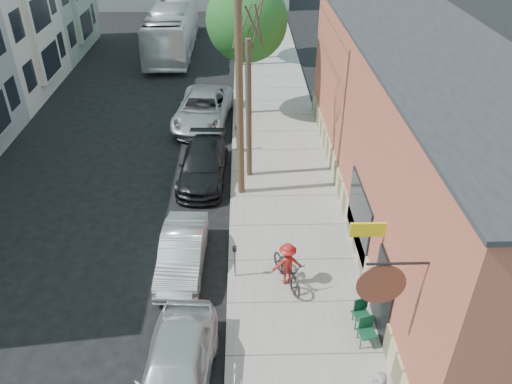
{
  "coord_description": "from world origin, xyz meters",
  "views": [
    {
      "loc": [
        2.63,
        -11.11,
        11.52
      ],
      "look_at": [
        3.01,
        4.23,
        1.5
      ],
      "focal_mm": 35.0,
      "sensor_mm": 36.0,
      "label": 1
    }
  ],
  "objects_px": {
    "patio_chair_a": "(361,314)",
    "car_0": "(176,371)",
    "utility_pole_near": "(237,69)",
    "car_2": "(203,165)",
    "tree_bare": "(249,112)",
    "patio_chair_b": "(367,332)",
    "car_1": "(182,252)",
    "cyclist": "(287,264)",
    "bus": "(173,27)",
    "parking_meter_near": "(235,256)",
    "parking_meter_far": "(237,134)",
    "car_3": "(203,109)",
    "tree_leafy_mid": "(247,21)"
  },
  "relations": [
    {
      "from": "patio_chair_a",
      "to": "car_0",
      "type": "distance_m",
      "value": 5.52
    },
    {
      "from": "utility_pole_near",
      "to": "patio_chair_a",
      "type": "relative_size",
      "value": 11.36
    },
    {
      "from": "car_2",
      "to": "patio_chair_a",
      "type": "bearing_deg",
      "value": -56.47
    },
    {
      "from": "tree_bare",
      "to": "patio_chair_b",
      "type": "relative_size",
      "value": 6.77
    },
    {
      "from": "utility_pole_near",
      "to": "car_1",
      "type": "bearing_deg",
      "value": -113.17
    },
    {
      "from": "cyclist",
      "to": "bus",
      "type": "relative_size",
      "value": 0.13
    },
    {
      "from": "parking_meter_near",
      "to": "parking_meter_far",
      "type": "distance_m",
      "value": 8.81
    },
    {
      "from": "parking_meter_near",
      "to": "utility_pole_near",
      "type": "relative_size",
      "value": 0.12
    },
    {
      "from": "cyclist",
      "to": "bus",
      "type": "bearing_deg",
      "value": -87.95
    },
    {
      "from": "cyclist",
      "to": "car_0",
      "type": "height_order",
      "value": "cyclist"
    },
    {
      "from": "patio_chair_a",
      "to": "car_2",
      "type": "xyz_separation_m",
      "value": [
        -5.16,
        8.63,
        0.1
      ]
    },
    {
      "from": "cyclist",
      "to": "car_2",
      "type": "height_order",
      "value": "cyclist"
    },
    {
      "from": "parking_meter_far",
      "to": "bus",
      "type": "xyz_separation_m",
      "value": [
        -4.8,
        16.2,
        0.72
      ]
    },
    {
      "from": "car_0",
      "to": "car_3",
      "type": "xyz_separation_m",
      "value": [
        -0.36,
        16.34,
        0.03
      ]
    },
    {
      "from": "car_0",
      "to": "bus",
      "type": "distance_m",
      "value": 29.38
    },
    {
      "from": "tree_bare",
      "to": "car_2",
      "type": "relative_size",
      "value": 1.25
    },
    {
      "from": "parking_meter_near",
      "to": "bus",
      "type": "height_order",
      "value": "bus"
    },
    {
      "from": "patio_chair_a",
      "to": "cyclist",
      "type": "relative_size",
      "value": 0.57
    },
    {
      "from": "car_3",
      "to": "patio_chair_a",
      "type": "bearing_deg",
      "value": -63.23
    },
    {
      "from": "bus",
      "to": "car_3",
      "type": "bearing_deg",
      "value": -77.13
    },
    {
      "from": "car_0",
      "to": "utility_pole_near",
      "type": "bearing_deg",
      "value": 84.46
    },
    {
      "from": "patio_chair_b",
      "to": "car_1",
      "type": "distance_m",
      "value": 6.54
    },
    {
      "from": "tree_bare",
      "to": "car_0",
      "type": "xyz_separation_m",
      "value": [
        -2.0,
        -10.67,
        -2.36
      ]
    },
    {
      "from": "parking_meter_near",
      "to": "cyclist",
      "type": "relative_size",
      "value": 0.81
    },
    {
      "from": "parking_meter_far",
      "to": "tree_bare",
      "type": "distance_m",
      "value": 3.2
    },
    {
      "from": "parking_meter_far",
      "to": "car_3",
      "type": "bearing_deg",
      "value": 118.31
    },
    {
      "from": "patio_chair_a",
      "to": "patio_chair_b",
      "type": "xyz_separation_m",
      "value": [
        0.02,
        -0.68,
        0.0
      ]
    },
    {
      "from": "car_1",
      "to": "patio_chair_b",
      "type": "bearing_deg",
      "value": -31.14
    },
    {
      "from": "cyclist",
      "to": "car_1",
      "type": "bearing_deg",
      "value": -27.96
    },
    {
      "from": "car_1",
      "to": "car_0",
      "type": "bearing_deg",
      "value": -84.55
    },
    {
      "from": "car_0",
      "to": "car_3",
      "type": "relative_size",
      "value": 0.79
    },
    {
      "from": "patio_chair_b",
      "to": "bus",
      "type": "height_order",
      "value": "bus"
    },
    {
      "from": "car_1",
      "to": "car_2",
      "type": "height_order",
      "value": "car_2"
    },
    {
      "from": "car_0",
      "to": "car_1",
      "type": "relative_size",
      "value": 1.12
    },
    {
      "from": "parking_meter_far",
      "to": "bus",
      "type": "relative_size",
      "value": 0.1
    },
    {
      "from": "utility_pole_near",
      "to": "tree_leafy_mid",
      "type": "height_order",
      "value": "utility_pole_near"
    },
    {
      "from": "car_3",
      "to": "bus",
      "type": "bearing_deg",
      "value": 108.86
    },
    {
      "from": "car_1",
      "to": "car_2",
      "type": "relative_size",
      "value": 0.84
    },
    {
      "from": "car_1",
      "to": "bus",
      "type": "relative_size",
      "value": 0.33
    },
    {
      "from": "utility_pole_near",
      "to": "parking_meter_near",
      "type": "bearing_deg",
      "value": -91.57
    },
    {
      "from": "car_1",
      "to": "parking_meter_near",
      "type": "bearing_deg",
      "value": -18.34
    },
    {
      "from": "patio_chair_b",
      "to": "car_0",
      "type": "bearing_deg",
      "value": 178.31
    },
    {
      "from": "car_0",
      "to": "car_2",
      "type": "distance_m",
      "value": 10.59
    },
    {
      "from": "patio_chair_a",
      "to": "car_2",
      "type": "relative_size",
      "value": 0.18
    },
    {
      "from": "parking_meter_near",
      "to": "tree_leafy_mid",
      "type": "xyz_separation_m",
      "value": [
        0.55,
        13.15,
        4.1
      ]
    },
    {
      "from": "car_1",
      "to": "car_2",
      "type": "distance_m",
      "value": 5.79
    },
    {
      "from": "car_1",
      "to": "utility_pole_near",
      "type": "bearing_deg",
      "value": 68.39
    },
    {
      "from": "cyclist",
      "to": "car_1",
      "type": "xyz_separation_m",
      "value": [
        -3.45,
        0.97,
        -0.25
      ]
    },
    {
      "from": "tree_bare",
      "to": "car_3",
      "type": "distance_m",
      "value": 6.57
    },
    {
      "from": "parking_meter_far",
      "to": "tree_leafy_mid",
      "type": "xyz_separation_m",
      "value": [
        0.55,
        4.34,
        4.1
      ]
    }
  ]
}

